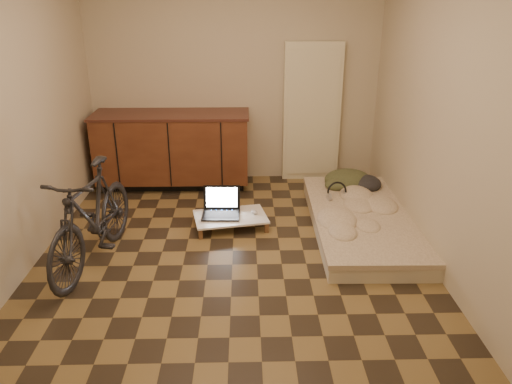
{
  "coord_description": "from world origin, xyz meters",
  "views": [
    {
      "loc": [
        0.12,
        -4.1,
        2.25
      ],
      "look_at": [
        0.22,
        0.1,
        0.55
      ],
      "focal_mm": 35.0,
      "sensor_mm": 36.0,
      "label": 1
    }
  ],
  "objects_px": {
    "futon": "(362,221)",
    "laptop": "(221,209)",
    "lap_desk": "(230,217)",
    "bicycle": "(91,212)"
  },
  "relations": [
    {
      "from": "futon",
      "to": "laptop",
      "type": "relative_size",
      "value": 5.38
    },
    {
      "from": "futon",
      "to": "lap_desk",
      "type": "distance_m",
      "value": 1.34
    },
    {
      "from": "laptop",
      "to": "lap_desk",
      "type": "bearing_deg",
      "value": -27.17
    },
    {
      "from": "bicycle",
      "to": "lap_desk",
      "type": "bearing_deg",
      "value": 41.56
    },
    {
      "from": "lap_desk",
      "to": "laptop",
      "type": "height_order",
      "value": "laptop"
    },
    {
      "from": "bicycle",
      "to": "laptop",
      "type": "xyz_separation_m",
      "value": [
        1.07,
        0.76,
        -0.33
      ]
    },
    {
      "from": "bicycle",
      "to": "lap_desk",
      "type": "relative_size",
      "value": 1.93
    },
    {
      "from": "futon",
      "to": "lap_desk",
      "type": "relative_size",
      "value": 2.62
    },
    {
      "from": "laptop",
      "to": "futon",
      "type": "bearing_deg",
      "value": -3.65
    },
    {
      "from": "futon",
      "to": "laptop",
      "type": "bearing_deg",
      "value": 175.51
    }
  ]
}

